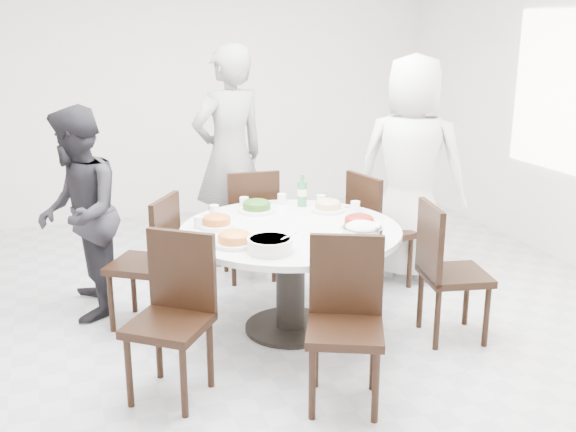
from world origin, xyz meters
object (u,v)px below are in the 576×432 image
object	(u,v)px
chair_nw	(142,262)
soup_bowl	(270,245)
chair_se	(455,272)
diner_right	(411,169)
chair_ne	(381,230)
diner_left	(78,214)
beverage_bottle	(302,190)
rice_bowl	(362,236)
chair_s	(345,327)
dining_table	(290,280)
chair_n	(249,223)
diner_middle	(229,157)
chair_sw	(168,321)

from	to	relation	value
chair_nw	soup_bowl	xyz separation A→B (m)	(0.66, -0.85, 0.32)
chair_se	diner_right	xyz separation A→B (m)	(0.30, 1.14, 0.45)
chair_ne	chair_nw	size ratio (longest dim) A/B	1.00
diner_right	diner_left	bearing A→B (deg)	39.49
beverage_bottle	rice_bowl	bearing A→B (deg)	-88.20
diner_left	beverage_bottle	world-z (taller)	diner_left
chair_se	diner_left	xyz separation A→B (m)	(-2.34, 1.25, 0.29)
diner_right	diner_left	world-z (taller)	diner_right
chair_nw	beverage_bottle	world-z (taller)	beverage_bottle
chair_s	soup_bowl	bearing A→B (deg)	137.01
soup_bowl	diner_right	bearing A→B (deg)	34.25
dining_table	diner_left	bearing A→B (deg)	150.00
dining_table	soup_bowl	xyz separation A→B (m)	(-0.29, -0.42, 0.42)
chair_s	chair_ne	bearing A→B (deg)	81.31
soup_bowl	chair_n	bearing A→B (deg)	78.28
chair_s	diner_middle	distance (m)	2.56
rice_bowl	diner_right	bearing A→B (deg)	48.83
chair_sw	chair_se	distance (m)	1.96
chair_n	chair_s	bearing A→B (deg)	91.91
beverage_bottle	chair_nw	bearing A→B (deg)	-177.21
chair_s	rice_bowl	world-z (taller)	chair_s
chair_nw	chair_sw	xyz separation A→B (m)	(-0.00, -1.03, 0.00)
chair_n	rice_bowl	world-z (taller)	chair_n
dining_table	soup_bowl	world-z (taller)	soup_bowl
rice_bowl	soup_bowl	bearing A→B (deg)	174.57
chair_n	soup_bowl	xyz separation A→B (m)	(-0.31, -1.50, 0.32)
dining_table	chair_se	distance (m)	1.12
chair_se	beverage_bottle	size ratio (longest dim) A/B	3.83
diner_left	soup_bowl	distance (m)	1.59
chair_ne	chair_nw	xyz separation A→B (m)	(-1.92, -0.09, 0.00)
chair_sw	diner_right	xyz separation A→B (m)	(2.25, 1.26, 0.45)
diner_right	dining_table	bearing A→B (deg)	68.86
dining_table	chair_n	distance (m)	1.08
diner_right	soup_bowl	size ratio (longest dim) A/B	6.66
chair_n	diner_right	xyz separation A→B (m)	(1.27, -0.42, 0.45)
diner_middle	diner_left	xyz separation A→B (m)	(-1.32, -0.73, -0.19)
soup_bowl	chair_se	bearing A→B (deg)	-2.88
chair_sw	soup_bowl	world-z (taller)	chair_sw
beverage_bottle	chair_se	bearing A→B (deg)	-53.38
chair_n	soup_bowl	bearing A→B (deg)	82.15
chair_s	soup_bowl	world-z (taller)	chair_s
chair_nw	chair_ne	bearing A→B (deg)	126.56
soup_bowl	chair_sw	bearing A→B (deg)	-164.95
rice_bowl	diner_left	bearing A→B (deg)	142.80
dining_table	chair_nw	world-z (taller)	chair_nw
diner_middle	soup_bowl	distance (m)	1.95
dining_table	chair_se	world-z (taller)	chair_se
chair_sw	chair_ne	bearing A→B (deg)	68.52
chair_se	diner_middle	size ratio (longest dim) A/B	0.49
chair_nw	chair_sw	world-z (taller)	same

